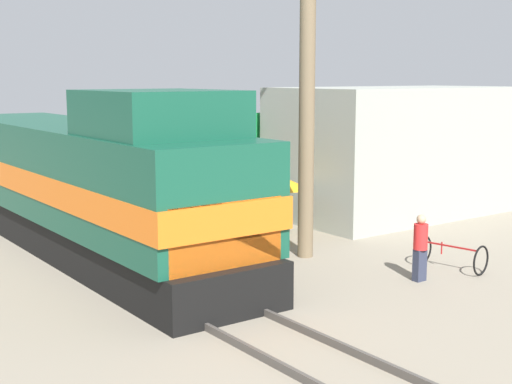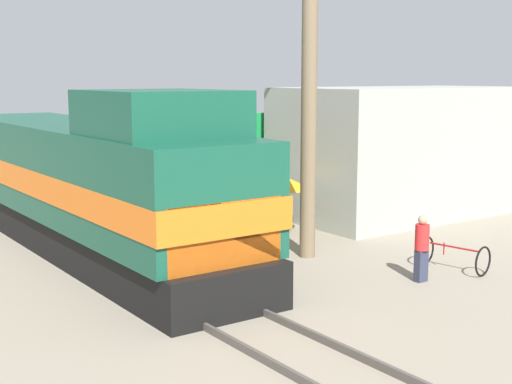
# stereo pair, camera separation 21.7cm
# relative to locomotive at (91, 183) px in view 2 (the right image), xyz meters

# --- Properties ---
(ground_plane) EXTENTS (120.00, 120.00, 0.00)m
(ground_plane) POSITION_rel_locomotive_xyz_m (0.00, -3.49, -1.94)
(ground_plane) COLOR gray
(rail_near) EXTENTS (0.08, 34.98, 0.15)m
(rail_near) POSITION_rel_locomotive_xyz_m (-0.72, -3.49, -1.86)
(rail_near) COLOR #4C4742
(rail_near) RESTS_ON ground_plane
(rail_far) EXTENTS (0.08, 34.98, 0.15)m
(rail_far) POSITION_rel_locomotive_xyz_m (0.72, -3.49, -1.86)
(rail_far) COLOR #4C4742
(rail_far) RESTS_ON ground_plane
(locomotive) EXTENTS (3.21, 15.49, 4.58)m
(locomotive) POSITION_rel_locomotive_xyz_m (0.00, 0.00, 0.00)
(locomotive) COLOR black
(locomotive) RESTS_ON ground_plane
(utility_pole) EXTENTS (1.80, 0.42, 10.89)m
(utility_pole) POSITION_rel_locomotive_xyz_m (4.55, -3.96, 3.57)
(utility_pole) COLOR #726047
(utility_pole) RESTS_ON ground_plane
(vendor_umbrella) EXTENTS (1.86, 1.86, 1.92)m
(vendor_umbrella) POSITION_rel_locomotive_xyz_m (5.44, -1.58, -0.22)
(vendor_umbrella) COLOR #4C4C4C
(vendor_umbrella) RESTS_ON ground_plane
(billboard_sign) EXTENTS (2.17, 0.12, 3.62)m
(billboard_sign) POSITION_rel_locomotive_xyz_m (6.94, 1.84, 0.74)
(billboard_sign) COLOR #595959
(billboard_sign) RESTS_ON ground_plane
(shrub_cluster) EXTENTS (0.75, 0.75, 0.75)m
(shrub_cluster) POSITION_rel_locomotive_xyz_m (6.05, -0.83, -1.56)
(shrub_cluster) COLOR #236028
(shrub_cluster) RESTS_ON ground_plane
(person_bystander) EXTENTS (0.34, 0.34, 1.63)m
(person_bystander) POSITION_rel_locomotive_xyz_m (5.27, -7.40, -1.06)
(person_bystander) COLOR #2D3347
(person_bystander) RESTS_ON ground_plane
(bicycle) EXTENTS (1.04, 1.77, 0.76)m
(bicycle) POSITION_rel_locomotive_xyz_m (6.71, -7.18, -1.55)
(bicycle) COLOR black
(bicycle) RESTS_ON ground_plane
(building_block_distant) EXTENTS (8.97, 4.75, 4.51)m
(building_block_distant) POSITION_rel_locomotive_xyz_m (11.46, -0.93, 0.32)
(building_block_distant) COLOR #999E93
(building_block_distant) RESTS_ON ground_plane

